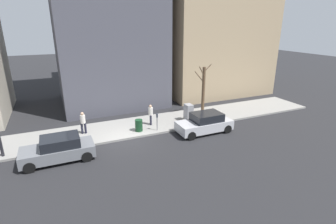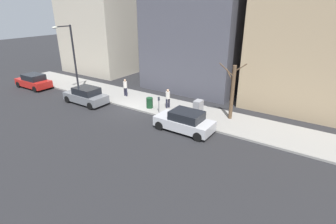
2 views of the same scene
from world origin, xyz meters
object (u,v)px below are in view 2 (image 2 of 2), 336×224
streetlamp (71,54)px  parked_car_red (34,81)px  parking_meter (159,103)px  trash_bin (150,103)px  pedestrian_midblock (125,87)px  utility_box (198,109)px  bare_tree (232,91)px  pedestrian_near_meter (168,97)px  parked_car_silver (185,121)px  office_tower_right (106,10)px  parked_car_grey (86,96)px

streetlamp → parked_car_red: bearing=104.2°
parking_meter → trash_bin: bearing=71.0°
pedestrian_midblock → utility_box: bearing=-177.9°
utility_box → bare_tree: 2.91m
pedestrian_near_meter → parking_meter: bearing=-159.2°
utility_box → trash_bin: size_ratio=1.59×
trash_bin → pedestrian_midblock: (1.22, 3.87, 0.49)m
parking_meter → utility_box: bearing=-74.9°
utility_box → pedestrian_midblock: 8.36m
parking_meter → trash_bin: (0.45, 1.31, -0.38)m
pedestrian_midblock → parked_car_red: bearing=24.8°
utility_box → pedestrian_near_meter: size_ratio=0.86×
streetlamp → pedestrian_near_meter: (1.51, -10.20, -2.93)m
parked_car_silver → parked_car_red: (-0.06, 18.86, 0.00)m
pedestrian_near_meter → office_tower_right: size_ratio=0.11×
parked_car_silver → parked_car_grey: same height
parking_meter → utility_box: (0.85, -3.14, -0.13)m
trash_bin → office_tower_right: size_ratio=0.06×
parked_car_red → office_tower_right: size_ratio=0.27×
parked_car_silver → office_tower_right: size_ratio=0.27×
parking_meter → pedestrian_near_meter: size_ratio=0.81×
parked_car_red → office_tower_right: (11.15, -0.24, 6.98)m
streetlamp → parked_car_grey: bearing=-113.9°
parked_car_red → utility_box: bearing=-83.5°
parked_car_grey → pedestrian_near_meter: pedestrian_near_meter is taller
utility_box → bare_tree: bare_tree is taller
office_tower_right → parked_car_silver: bearing=-120.8°
parked_car_red → utility_box: size_ratio=2.95×
parked_car_silver → trash_bin: parked_car_silver is taller
parked_car_silver → pedestrian_midblock: pedestrian_midblock is taller
parking_meter → pedestrian_midblock: pedestrian_midblock is taller
pedestrian_midblock → office_tower_right: bearing=-30.5°
bare_tree → office_tower_right: (7.48, 20.59, 5.37)m
trash_bin → pedestrian_midblock: size_ratio=0.54×
parked_car_red → bare_tree: bearing=-80.8°
parked_car_silver → pedestrian_midblock: 9.05m
parking_meter → parked_car_silver: bearing=-113.8°
parked_car_grey → office_tower_right: office_tower_right is taller
parked_car_silver → bare_tree: bare_tree is taller
parked_car_red → utility_box: 18.84m
bare_tree → office_tower_right: office_tower_right is taller
pedestrian_near_meter → office_tower_right: 18.61m
parked_car_red → pedestrian_midblock: size_ratio=2.54×
parked_car_red → trash_bin: bearing=-82.9°
parked_car_silver → trash_bin: bearing=67.2°
parked_car_grey → pedestrian_near_meter: 7.59m
parked_car_grey → bare_tree: (3.73, -12.30, 1.61)m
parked_car_silver → trash_bin: (1.91, 4.62, -0.14)m
parked_car_red → trash_bin: parked_car_red is taller
utility_box → pedestrian_midblock: size_ratio=0.86×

